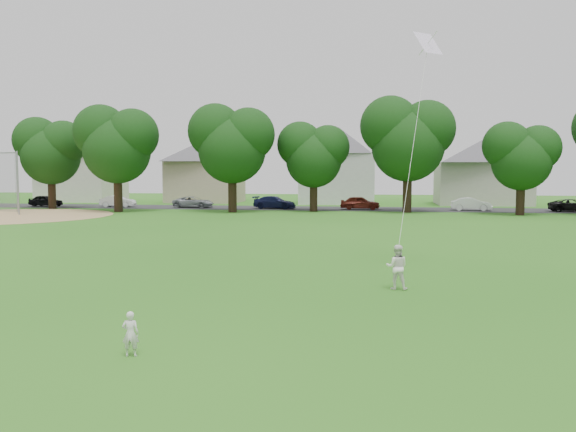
# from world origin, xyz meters

# --- Properties ---
(ground) EXTENTS (160.00, 160.00, 0.00)m
(ground) POSITION_xyz_m (0.00, 0.00, 0.00)
(ground) COLOR #256316
(ground) RESTS_ON ground
(street) EXTENTS (90.00, 7.00, 0.01)m
(street) POSITION_xyz_m (0.00, 42.00, 0.01)
(street) COLOR #2D2D30
(street) RESTS_ON ground
(toddler) EXTENTS (0.35, 0.26, 0.88)m
(toddler) POSITION_xyz_m (-0.07, -3.49, 0.44)
(toddler) COLOR silver
(toddler) RESTS_ON ground
(older_boy) EXTENTS (0.69, 0.56, 1.35)m
(older_boy) POSITION_xyz_m (5.15, 3.62, 0.68)
(older_boy) COLOR white
(older_boy) RESTS_ON ground
(kite) EXTENTS (1.25, 2.65, 8.34)m
(kite) POSITION_xyz_m (5.71, 5.67, 4.56)
(kite) COLOR white
(kite) RESTS_ON ground
(tree_row) EXTENTS (81.61, 9.50, 10.61)m
(tree_row) POSITION_xyz_m (1.06, 35.93, 6.34)
(tree_row) COLOR black
(tree_row) RESTS_ON ground
(parked_cars) EXTENTS (55.99, 2.27, 1.29)m
(parked_cars) POSITION_xyz_m (-3.46, 41.00, 0.61)
(parked_cars) COLOR black
(parked_cars) RESTS_ON ground
(house_row) EXTENTS (76.41, 14.01, 10.36)m
(house_row) POSITION_xyz_m (-0.65, 52.00, 4.79)
(house_row) COLOR silver
(house_row) RESTS_ON ground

